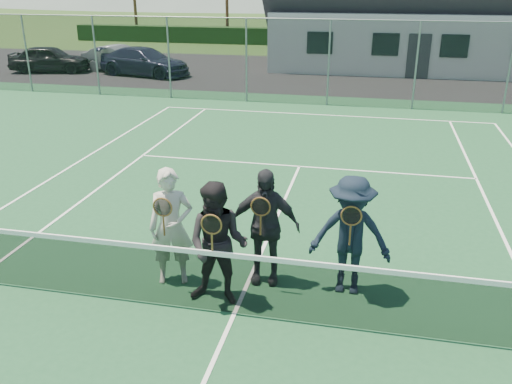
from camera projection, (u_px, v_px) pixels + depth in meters
ground at (340, 76)px, 25.65m from camera, size 220.00×220.00×0.00m
court_surface at (234, 314)px, 7.48m from camera, size 30.00×30.00×0.02m
tarmac_carpark at (257, 73)px, 26.44m from camera, size 40.00×12.00×0.01m
hedge_row at (353, 38)px, 36.34m from camera, size 40.00×1.20×1.10m
car_a at (50, 59)px, 26.40m from camera, size 4.03×2.31×1.29m
car_b at (120, 59)px, 26.48m from camera, size 4.00×2.15×1.25m
car_c at (145, 62)px, 25.50m from camera, size 4.75×2.77×1.29m
court_markings at (234, 314)px, 7.48m from camera, size 11.03×23.83×0.01m
tennis_net at (234, 281)px, 7.29m from camera, size 11.68×0.08×1.10m
perimeter_fence at (329, 63)px, 19.18m from camera, size 30.07×0.07×3.02m
player_a at (171, 227)px, 7.99m from camera, size 0.76×0.62×1.80m
player_b at (218, 245)px, 7.46m from camera, size 0.89×0.71×1.80m
player_c at (264, 226)px, 8.00m from camera, size 1.09×0.54×1.80m
player_d at (350, 236)px, 7.71m from camera, size 1.18×0.70×1.80m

